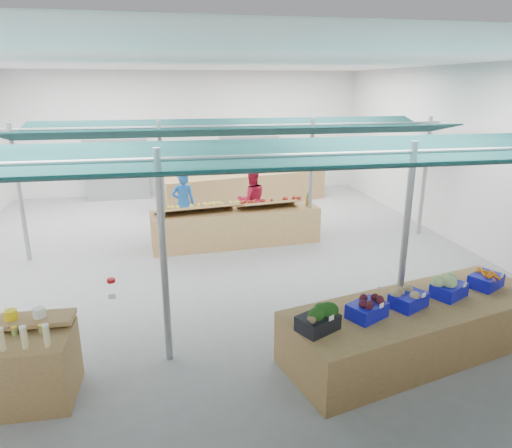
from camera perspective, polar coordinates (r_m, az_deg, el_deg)
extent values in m
plane|color=slate|center=(10.53, -5.66, -3.86)|extent=(13.00, 13.00, 0.00)
plane|color=silver|center=(9.85, -6.41, 19.62)|extent=(13.00, 13.00, 0.00)
plane|color=silver|center=(16.40, -8.25, 11.16)|extent=(12.00, 0.00, 12.00)
plane|color=silver|center=(12.10, 23.87, 7.82)|extent=(0.00, 13.00, 13.00)
cylinder|color=gray|center=(10.99, -27.45, 3.34)|extent=(0.10, 0.10, 3.00)
cylinder|color=gray|center=(6.22, -11.47, -4.49)|extent=(0.10, 0.10, 3.00)
cylinder|color=gray|center=(10.54, -11.61, 4.42)|extent=(0.10, 0.10, 3.00)
cylinder|color=gray|center=(7.09, 18.09, -2.31)|extent=(0.10, 0.10, 3.00)
cylinder|color=gray|center=(11.07, 6.86, 5.25)|extent=(0.10, 0.10, 3.00)
cylinder|color=gray|center=(12.33, 20.31, 5.52)|extent=(0.10, 0.10, 3.00)
cylinder|color=gray|center=(6.09, 4.59, 8.53)|extent=(10.00, 0.06, 0.06)
cylinder|color=gray|center=(10.47, -2.23, 12.15)|extent=(10.00, 0.06, 0.06)
cube|color=black|center=(5.49, 6.42, 6.80)|extent=(9.50, 1.28, 0.30)
cube|color=black|center=(6.72, 3.07, 8.77)|extent=(9.50, 1.28, 0.30)
cube|color=black|center=(9.83, -1.61, 11.43)|extent=(9.50, 1.28, 0.30)
cube|color=black|center=(11.11, -2.77, 12.07)|extent=(9.50, 1.28, 0.30)
cube|color=#B23F33|center=(16.11, -16.93, 6.54)|extent=(2.00, 0.50, 2.00)
cube|color=#B23F33|center=(16.29, -0.88, 7.39)|extent=(2.00, 0.50, 2.00)
cube|color=brown|center=(7.14, 19.45, -12.11)|extent=(4.16, 2.22, 0.77)
cube|color=brown|center=(11.09, -2.51, -0.33)|extent=(4.09, 1.24, 0.86)
cube|color=brown|center=(14.91, -1.39, 4.47)|extent=(5.53, 2.33, 0.98)
cube|color=#1014B6|center=(7.62, 16.94, -10.47)|extent=(0.63, 0.54, 0.65)
imported|color=blue|center=(11.93, -9.06, 2.60)|extent=(0.61, 0.43, 1.61)
imported|color=#AD1535|center=(12.13, -0.53, 3.05)|extent=(0.82, 0.66, 1.61)
cube|color=black|center=(5.93, 7.73, -12.13)|extent=(0.61, 0.54, 0.20)
cube|color=white|center=(5.73, 9.41, -11.53)|extent=(0.08, 0.05, 0.06)
cube|color=#1014B6|center=(6.34, 13.70, -10.46)|extent=(0.61, 0.54, 0.20)
cube|color=white|center=(6.16, 15.44, -9.80)|extent=(0.08, 0.05, 0.06)
cube|color=#1014B6|center=(6.78, 18.51, -9.01)|extent=(0.61, 0.54, 0.20)
cube|color=white|center=(6.61, 20.24, -8.34)|extent=(0.08, 0.05, 0.06)
cube|color=#1014B6|center=(7.30, 22.97, -7.61)|extent=(0.61, 0.54, 0.20)
cube|color=white|center=(7.15, 24.66, -6.94)|extent=(0.08, 0.05, 0.06)
cube|color=#1014B6|center=(7.86, 26.79, -6.36)|extent=(0.61, 0.54, 0.20)
cube|color=white|center=(7.73, 28.41, -5.70)|extent=(0.08, 0.05, 0.06)
sphere|color=brown|center=(5.69, 7.08, -11.86)|extent=(0.09, 0.09, 0.09)
sphere|color=brown|center=(5.64, 6.67, -11.66)|extent=(0.06, 0.06, 0.06)
cylinder|color=#A90B11|center=(6.79, -17.66, -6.76)|extent=(0.12, 0.12, 0.05)
cube|color=white|center=(6.82, -17.55, -8.65)|extent=(0.10, 0.01, 0.07)
cube|color=#997247|center=(10.68, -7.46, 1.94)|extent=(1.98, 0.94, 0.26)
cube|color=#997247|center=(11.05, 1.70, 2.59)|extent=(1.58, 0.89, 0.26)
cylinder|color=#8C6019|center=(11.38, 6.56, 2.86)|extent=(0.14, 0.14, 0.22)
cone|color=#26661E|center=(11.33, 6.59, 3.79)|extent=(0.12, 0.12, 0.18)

